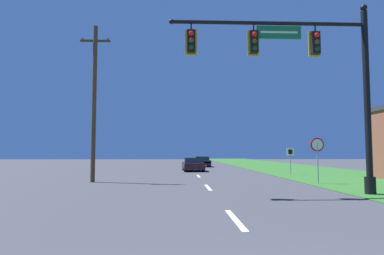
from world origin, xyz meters
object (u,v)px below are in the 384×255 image
object	(u,v)px
signal_mast	(314,75)
route_sign_post	(290,155)
utility_pole_near	(94,100)
car_ahead	(193,164)
stop_sign	(317,150)
far_car	(202,162)

from	to	relation	value
signal_mast	route_sign_post	xyz separation A→B (m)	(2.86, 11.85, -3.44)
utility_pole_near	route_sign_post	bearing A→B (deg)	21.60
car_ahead	utility_pole_near	size ratio (longest dim) A/B	0.46
signal_mast	stop_sign	size ratio (longest dim) A/B	3.40
far_car	signal_mast	bearing A→B (deg)	-84.19
signal_mast	far_car	bearing A→B (deg)	95.81
route_sign_post	utility_pole_near	world-z (taller)	utility_pole_near
signal_mast	route_sign_post	distance (m)	12.67
far_car	utility_pole_near	world-z (taller)	utility_pole_near
signal_mast	utility_pole_near	world-z (taller)	utility_pole_near
stop_sign	route_sign_post	world-z (taller)	stop_sign
signal_mast	utility_pole_near	bearing A→B (deg)	148.65
stop_sign	utility_pole_near	world-z (taller)	utility_pole_near
route_sign_post	far_car	bearing A→B (deg)	110.04
far_car	utility_pole_near	bearing A→B (deg)	-110.77
far_car	route_sign_post	distance (m)	16.47
car_ahead	far_car	world-z (taller)	same
far_car	car_ahead	bearing A→B (deg)	-99.20
far_car	utility_pole_near	size ratio (longest dim) A/B	0.45
stop_sign	route_sign_post	size ratio (longest dim) A/B	1.23
stop_sign	utility_pole_near	distance (m)	13.12
far_car	stop_sign	distance (m)	23.10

